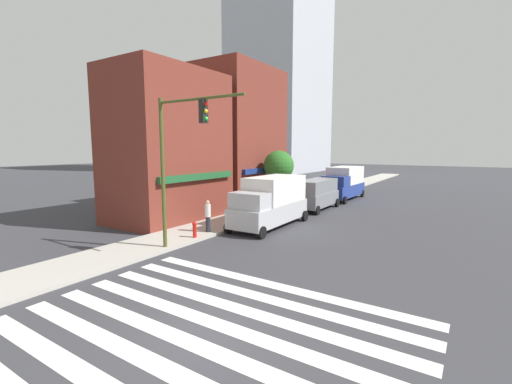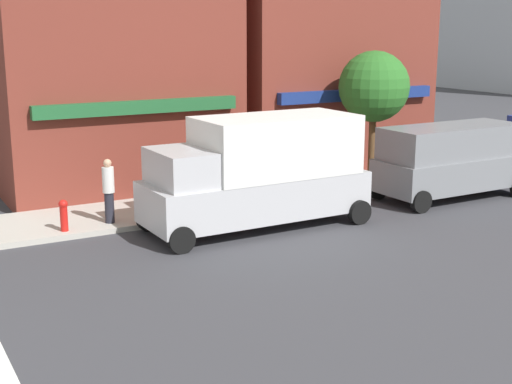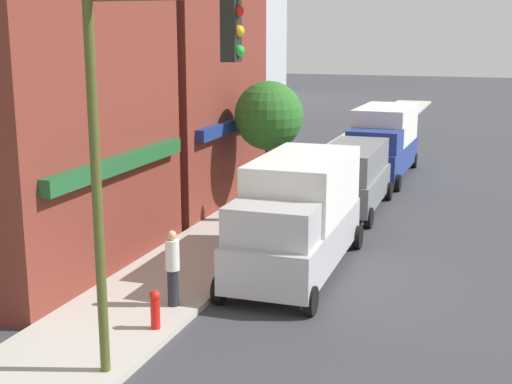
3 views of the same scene
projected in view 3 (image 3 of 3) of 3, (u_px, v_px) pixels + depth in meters
storefront_row at (115, 61)px, 22.45m from camera, size 15.88×5.30×11.49m
traffic_signal at (146, 126)px, 11.81m from camera, size 0.32×4.69×6.99m
box_truck_silver at (298, 214)px, 18.65m from camera, size 6.23×2.42×3.04m
van_grey at (352, 175)px, 25.20m from camera, size 5.03×2.22×2.34m
box_truck_blue at (383, 141)px, 31.14m from camera, size 6.25×2.42×3.04m
pedestrian_red_jacket at (244, 193)px, 23.42m from camera, size 0.32×0.32×1.77m
pedestrian_white_shirt at (173, 267)px, 16.06m from camera, size 0.32×0.32×1.77m
fire_hydrant at (155, 308)px, 14.89m from camera, size 0.24×0.24×0.84m
street_tree at (269, 116)px, 24.73m from camera, size 2.41×2.41×4.46m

